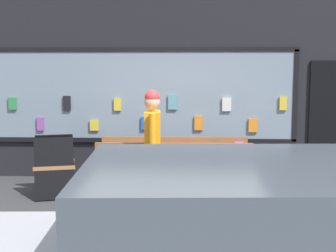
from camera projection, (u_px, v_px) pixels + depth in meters
ground_plane at (171, 219)px, 6.16m from camera, size 40.00×40.00×0.00m
shopfront_facade at (176, 76)px, 8.30m from camera, size 8.00×0.29×3.74m
display_table_main at (174, 151)px, 7.17m from camera, size 2.34×0.71×0.88m
person_browsing at (152, 140)px, 6.54m from camera, size 0.26×0.66×1.68m
small_dog at (120, 193)px, 6.39m from camera, size 0.24×0.57×0.42m
sandwich_board_sign at (55, 165)px, 7.31m from camera, size 0.77×0.92×0.91m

